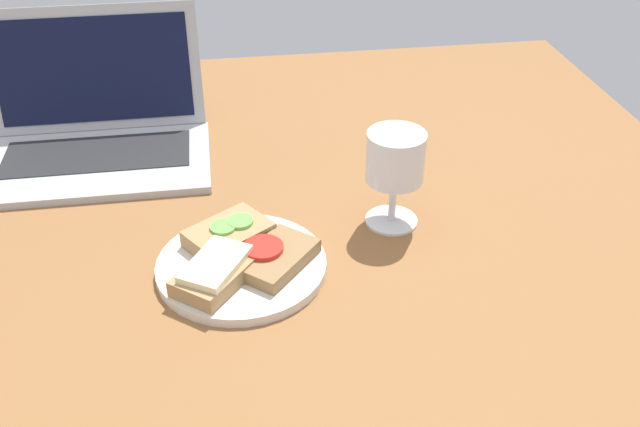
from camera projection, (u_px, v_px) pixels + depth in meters
The scene contains 7 objects.
wooden_table at pixel (255, 269), 93.18cm from camera, with size 140.00×140.00×3.00cm, color brown.
plate at pixel (242, 266), 90.35cm from camera, with size 21.60×21.60×1.29cm, color silver.
sandwich_with_tomato at pixel (275, 257), 89.12cm from camera, with size 11.98×12.38×2.41cm.
sandwich_with_cucumber at pixel (229, 235), 92.71cm from camera, with size 12.61×11.76×2.82cm.
sandwich_with_cheese at pixel (216, 271), 86.11cm from camera, with size 11.79×12.48×3.05cm.
wine_glass at pixel (395, 160), 94.15cm from camera, with size 7.88×7.88×13.81cm.
laptop at pixel (96, 125), 113.78cm from camera, with size 35.29×26.54×20.98cm.
Camera 1 is at (-2.67, -73.53, 59.76)cm, focal length 40.00 mm.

